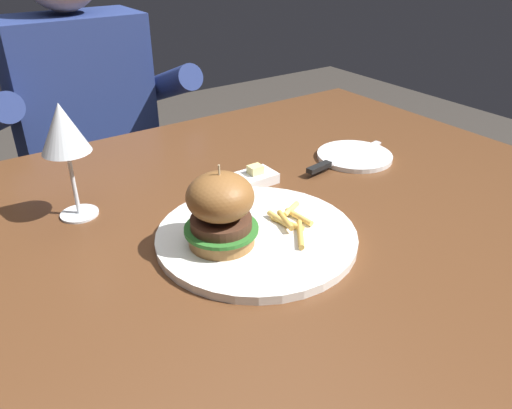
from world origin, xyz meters
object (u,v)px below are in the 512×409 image
main_plate (256,236)px  diner_person (93,164)px  wine_glass (63,131)px  butter_dish (255,177)px  burger_sandwich (221,210)px  bread_plate (354,156)px  table_knife (340,159)px

main_plate → diner_person: size_ratio=0.27×
wine_glass → main_plate: bearing=-49.4°
butter_dish → diner_person: diner_person is taller
burger_sandwich → bread_plate: (0.42, 0.14, -0.07)m
table_knife → bread_plate: bearing=8.2°
main_plate → bread_plate: bearing=22.0°
bread_plate → diner_person: 0.80m
wine_glass → diner_person: 0.71m
burger_sandwich → butter_dish: (0.17, 0.16, -0.06)m
bread_plate → butter_dish: (-0.24, 0.02, 0.01)m
wine_glass → diner_person: size_ratio=0.17×
table_knife → burger_sandwich: bearing=-160.3°
main_plate → burger_sandwich: burger_sandwich is taller
wine_glass → bread_plate: bearing=-9.6°
main_plate → butter_dish: (0.11, 0.17, 0.00)m
bread_plate → diner_person: diner_person is taller
wine_glass → bread_plate: (0.56, -0.09, -0.15)m
main_plate → bread_plate: (0.36, 0.14, -0.00)m
butter_dish → bread_plate: bearing=-5.6°
diner_person → bread_plate: bearing=-62.4°
main_plate → diner_person: (-0.01, 0.84, -0.18)m
burger_sandwich → table_knife: burger_sandwich is taller
wine_glass → diner_person: diner_person is taller
butter_dish → diner_person: size_ratio=0.06×
main_plate → wine_glass: size_ratio=1.59×
main_plate → butter_dish: butter_dish is taller
burger_sandwich → wine_glass: wine_glass is taller
table_knife → diner_person: (-0.31, 0.70, -0.19)m
burger_sandwich → bread_plate: 0.44m
main_plate → burger_sandwich: size_ratio=2.45×
butter_dish → diner_person: 0.71m
diner_person → main_plate: bearing=-89.6°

